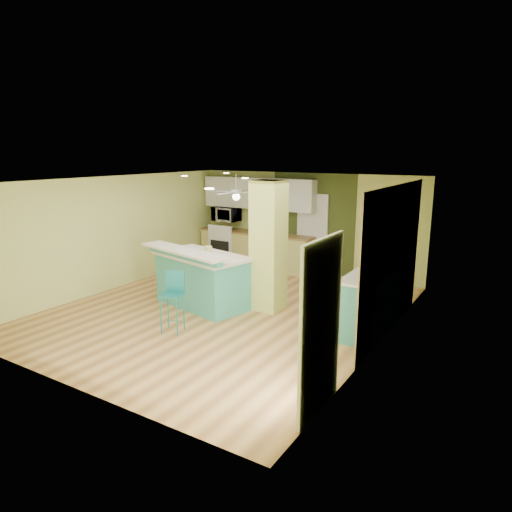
# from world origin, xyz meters

# --- Properties ---
(floor) EXTENTS (6.00, 7.00, 0.01)m
(floor) POSITION_xyz_m (0.00, 0.00, -0.01)
(floor) COLOR #996535
(floor) RESTS_ON ground
(ceiling) EXTENTS (6.00, 7.00, 0.01)m
(ceiling) POSITION_xyz_m (0.00, 0.00, 2.50)
(ceiling) COLOR white
(ceiling) RESTS_ON wall_back
(wall_back) EXTENTS (6.00, 0.01, 2.50)m
(wall_back) POSITION_xyz_m (0.00, 3.50, 1.25)
(wall_back) COLOR #CCD472
(wall_back) RESTS_ON floor
(wall_front) EXTENTS (6.00, 0.01, 2.50)m
(wall_front) POSITION_xyz_m (0.00, -3.50, 1.25)
(wall_front) COLOR #CCD472
(wall_front) RESTS_ON floor
(wall_left) EXTENTS (0.01, 7.00, 2.50)m
(wall_left) POSITION_xyz_m (-3.00, 0.00, 1.25)
(wall_left) COLOR #CCD472
(wall_left) RESTS_ON floor
(wall_right) EXTENTS (0.01, 7.00, 2.50)m
(wall_right) POSITION_xyz_m (3.00, 0.00, 1.25)
(wall_right) COLOR #CCD472
(wall_right) RESTS_ON floor
(wood_panel) EXTENTS (0.02, 3.40, 2.50)m
(wood_panel) POSITION_xyz_m (2.99, 0.60, 1.25)
(wood_panel) COLOR #9C8259
(wood_panel) RESTS_ON floor
(olive_accent) EXTENTS (2.20, 0.02, 2.50)m
(olive_accent) POSITION_xyz_m (0.20, 3.49, 1.25)
(olive_accent) COLOR #3A451B
(olive_accent) RESTS_ON floor
(interior_door) EXTENTS (0.82, 0.05, 2.00)m
(interior_door) POSITION_xyz_m (0.20, 3.46, 1.00)
(interior_door) COLOR silver
(interior_door) RESTS_ON floor
(french_door) EXTENTS (0.04, 1.08, 2.10)m
(french_door) POSITION_xyz_m (2.97, -2.30, 1.05)
(french_door) COLOR white
(french_door) RESTS_ON floor
(column) EXTENTS (0.55, 0.55, 2.50)m
(column) POSITION_xyz_m (0.65, 0.50, 1.25)
(column) COLOR #C3CF5F
(column) RESTS_ON floor
(kitchen_run) EXTENTS (3.25, 0.63, 0.94)m
(kitchen_run) POSITION_xyz_m (-1.30, 3.20, 0.47)
(kitchen_run) COLOR #C5BE67
(kitchen_run) RESTS_ON floor
(stove) EXTENTS (0.76, 0.66, 1.08)m
(stove) POSITION_xyz_m (-2.25, 3.19, 0.46)
(stove) COLOR white
(stove) RESTS_ON floor
(upper_cabinets) EXTENTS (3.20, 0.34, 0.80)m
(upper_cabinets) POSITION_xyz_m (-1.30, 3.32, 1.95)
(upper_cabinets) COLOR silver
(upper_cabinets) RESTS_ON wall_back
(microwave) EXTENTS (0.70, 0.48, 0.39)m
(microwave) POSITION_xyz_m (-2.25, 3.20, 1.35)
(microwave) COLOR white
(microwave) RESTS_ON wall_back
(ceiling_fan) EXTENTS (1.41, 1.41, 0.61)m
(ceiling_fan) POSITION_xyz_m (-1.10, 2.00, 2.08)
(ceiling_fan) COLOR silver
(ceiling_fan) RESTS_ON ceiling
(pendant_lamp) EXTENTS (0.14, 0.14, 0.69)m
(pendant_lamp) POSITION_xyz_m (2.65, 0.75, 1.88)
(pendant_lamp) COLOR white
(pendant_lamp) RESTS_ON ceiling
(wall_decor) EXTENTS (0.03, 0.90, 0.70)m
(wall_decor) POSITION_xyz_m (2.96, 0.80, 1.55)
(wall_decor) COLOR brown
(wall_decor) RESTS_ON wood_panel
(peninsula) EXTENTS (2.33, 1.64, 1.20)m
(peninsula) POSITION_xyz_m (-0.58, -0.02, 0.56)
(peninsula) COLOR teal
(peninsula) RESTS_ON floor
(bar_stool) EXTENTS (0.43, 0.43, 1.05)m
(bar_stool) POSITION_xyz_m (-0.16, -1.31, 0.70)
(bar_stool) COLOR #1C797E
(bar_stool) RESTS_ON floor
(side_counter) EXTENTS (0.68, 1.60, 1.03)m
(side_counter) POSITION_xyz_m (2.70, 0.41, 0.52)
(side_counter) COLOR teal
(side_counter) RESTS_ON floor
(fruit_bowl) EXTENTS (0.33, 0.33, 0.07)m
(fruit_bowl) POSITION_xyz_m (-1.27, 3.15, 0.97)
(fruit_bowl) COLOR #382517
(fruit_bowl) RESTS_ON kitchen_run
(canister) EXTENTS (0.15, 0.15, 0.16)m
(canister) POSITION_xyz_m (-0.47, 0.08, 1.12)
(canister) COLOR gold
(canister) RESTS_ON peninsula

